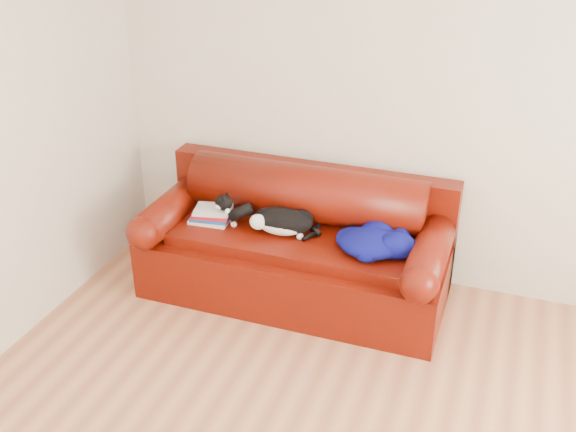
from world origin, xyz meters
name	(u,v)px	position (x,y,z in m)	size (l,w,h in m)	color
room_shell	(382,175)	(0.12, 0.02, 1.67)	(4.52, 4.02, 2.61)	beige
sofa_base	(295,264)	(-0.74, 1.49, 0.24)	(2.10, 0.90, 0.50)	#3D0C02
sofa_back	(306,211)	(-0.74, 1.74, 0.54)	(2.10, 1.01, 0.88)	#3D0C02
book_stack	(212,215)	(-1.35, 1.45, 0.55)	(0.29, 0.24, 0.10)	silver
cat	(281,222)	(-0.83, 1.45, 0.58)	(0.61, 0.36, 0.22)	black
blanket	(374,241)	(-0.17, 1.43, 0.57)	(0.61, 0.50, 0.16)	#020C47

